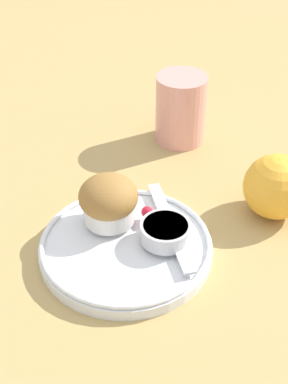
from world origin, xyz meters
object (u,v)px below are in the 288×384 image
at_px(butter_knife, 170,225).
at_px(juice_glass, 181,109).
at_px(orange_fruit, 276,187).
at_px(muffin, 109,201).

bearing_deg(butter_knife, juice_glass, 160.61).
xyz_separation_m(butter_knife, orange_fruit, (0.05, 0.14, 0.02)).
height_order(butter_knife, juice_glass, juice_glass).
distance_m(muffin, juice_glass, 0.24).
bearing_deg(butter_knife, orange_fruit, 97.12).
bearing_deg(juice_glass, orange_fruit, -7.69).
bearing_deg(orange_fruit, butter_knife, -108.55).
height_order(butter_knife, orange_fruit, orange_fruit).
relative_size(butter_knife, juice_glass, 1.47).
distance_m(muffin, orange_fruit, 0.21).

